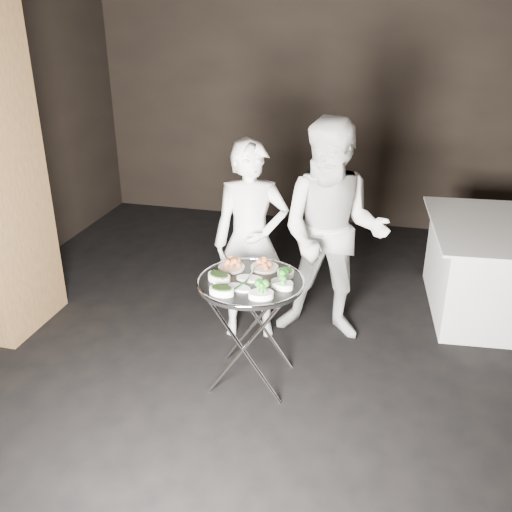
% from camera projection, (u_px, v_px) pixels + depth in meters
% --- Properties ---
extents(floor, '(6.00, 7.00, 0.05)m').
position_uv_depth(floor, '(279.00, 385.00, 4.26)').
color(floor, black).
rests_on(floor, ground).
extents(wall_back, '(6.00, 0.05, 3.00)m').
position_uv_depth(wall_back, '(343.00, 102.00, 6.75)').
color(wall_back, black).
rests_on(wall_back, floor).
extents(tray_stand, '(0.55, 0.47, 0.81)m').
position_uv_depth(tray_stand, '(251.00, 327.00, 4.09)').
color(tray_stand, silver).
rests_on(tray_stand, floor).
extents(serving_tray, '(0.75, 0.75, 0.04)m').
position_uv_depth(serving_tray, '(251.00, 282.00, 3.94)').
color(serving_tray, black).
rests_on(serving_tray, tray_stand).
extents(potato_plate_a, '(0.19, 0.19, 0.07)m').
position_uv_depth(potato_plate_a, '(231.00, 265.00, 4.10)').
color(potato_plate_a, beige).
rests_on(potato_plate_a, serving_tray).
extents(potato_plate_b, '(0.20, 0.20, 0.07)m').
position_uv_depth(potato_plate_b, '(265.00, 264.00, 4.11)').
color(potato_plate_b, beige).
rests_on(potato_plate_b, serving_tray).
extents(greens_bowl, '(0.12, 0.12, 0.07)m').
position_uv_depth(greens_bowl, '(286.00, 272.00, 3.99)').
color(greens_bowl, white).
rests_on(greens_bowl, serving_tray).
extents(asparagus_plate_a, '(0.18, 0.10, 0.04)m').
position_uv_depth(asparagus_plate_a, '(249.00, 278.00, 3.94)').
color(asparagus_plate_a, white).
rests_on(asparagus_plate_a, serving_tray).
extents(asparagus_plate_b, '(0.19, 0.15, 0.04)m').
position_uv_depth(asparagus_plate_b, '(239.00, 287.00, 3.82)').
color(asparagus_plate_b, white).
rests_on(asparagus_plate_b, serving_tray).
extents(spinach_bowl_a, '(0.21, 0.18, 0.07)m').
position_uv_depth(spinach_bowl_a, '(219.00, 276.00, 3.92)').
color(spinach_bowl_a, white).
rests_on(spinach_bowl_a, serving_tray).
extents(spinach_bowl_b, '(0.18, 0.12, 0.07)m').
position_uv_depth(spinach_bowl_b, '(222.00, 290.00, 3.74)').
color(spinach_bowl_b, white).
rests_on(spinach_bowl_b, serving_tray).
extents(broccoli_bowl_a, '(0.20, 0.17, 0.07)m').
position_uv_depth(broccoli_bowl_a, '(282.00, 283.00, 3.84)').
color(broccoli_bowl_a, white).
rests_on(broccoli_bowl_a, serving_tray).
extents(broccoli_bowl_b, '(0.19, 0.16, 0.07)m').
position_uv_depth(broccoli_bowl_b, '(261.00, 293.00, 3.70)').
color(broccoli_bowl_b, white).
rests_on(broccoli_bowl_b, serving_tray).
extents(serving_utensils, '(0.57, 0.41, 0.01)m').
position_uv_depth(serving_utensils, '(255.00, 271.00, 3.97)').
color(serving_utensils, silver).
rests_on(serving_utensils, serving_tray).
extents(waiter_left, '(0.69, 0.54, 1.65)m').
position_uv_depth(waiter_left, '(251.00, 242.00, 4.58)').
color(waiter_left, silver).
rests_on(waiter_left, floor).
extents(waiter_right, '(0.89, 0.70, 1.83)m').
position_uv_depth(waiter_right, '(333.00, 233.00, 4.50)').
color(waiter_right, silver).
rests_on(waiter_right, floor).
extents(dining_table, '(1.45, 1.45, 0.83)m').
position_uv_depth(dining_table, '(511.00, 270.00, 5.04)').
color(dining_table, white).
rests_on(dining_table, floor).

